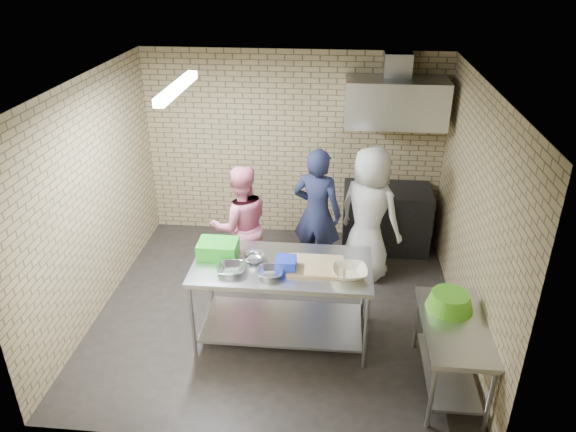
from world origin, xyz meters
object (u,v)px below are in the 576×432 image
object	(u,v)px
side_counter	(450,355)
green_basin	(450,301)
prep_table	(282,301)
woman_pink	(241,226)
stove	(386,218)
green_crate	(218,249)
bottle_red	(398,104)
man_navy	(317,214)
bottle_green	(428,106)
blue_tub	(286,264)
woman_white	(369,214)

from	to	relation	value
side_counter	green_basin	bearing A→B (deg)	94.57
prep_table	woman_pink	xyz separation A→B (m)	(-0.63, 1.10, 0.32)
stove	green_crate	xyz separation A→B (m)	(-1.94, -2.04, 0.57)
woman_pink	bottle_red	bearing A→B (deg)	-167.85
green_crate	man_navy	xyz separation A→B (m)	(1.00, 1.24, -0.15)
prep_table	side_counter	size ratio (longest dim) A/B	1.56
bottle_green	woman_pink	world-z (taller)	bottle_green
blue_tub	bottle_red	xyz separation A→B (m)	(1.24, 2.50, 1.03)
prep_table	woman_pink	size ratio (longest dim) A/B	1.18
stove	green_basin	bearing A→B (deg)	-80.24
bottle_red	woman_pink	world-z (taller)	bottle_red
prep_table	blue_tub	size ratio (longest dim) A/B	9.00
side_counter	blue_tub	size ratio (longest dim) A/B	5.77
woman_white	stove	bearing A→B (deg)	-78.04
green_basin	woman_white	xyz separation A→B (m)	(-0.72, 1.76, 0.04)
side_counter	woman_pink	xyz separation A→B (m)	(-2.32, 1.69, 0.42)
stove	woman_pink	bearing A→B (deg)	-150.52
green_basin	prep_table	bearing A→B (deg)	168.43
prep_table	green_crate	size ratio (longest dim) A/B	4.50
green_crate	blue_tub	bearing A→B (deg)	-16.35
blue_tub	man_navy	size ratio (longest dim) A/B	0.12
green_basin	woman_pink	world-z (taller)	woman_pink
prep_table	stove	size ratio (longest dim) A/B	1.56
side_counter	woman_pink	bearing A→B (deg)	143.98
bottle_red	bottle_green	xyz separation A→B (m)	(0.40, 0.00, -0.01)
bottle_green	woman_white	bearing A→B (deg)	-126.81
stove	prep_table	bearing A→B (deg)	-119.97
side_counter	prep_table	bearing A→B (deg)	160.71
man_navy	woman_white	size ratio (longest dim) A/B	0.99
bottle_green	man_navy	world-z (taller)	bottle_green
green_basin	bottle_red	distance (m)	3.01
woman_white	green_basin	bearing A→B (deg)	145.20
prep_table	bottle_green	size ratio (longest dim) A/B	12.49
prep_table	stove	world-z (taller)	prep_table
side_counter	green_basin	size ratio (longest dim) A/B	2.61
bottle_red	woman_white	world-z (taller)	bottle_red
stove	woman_white	distance (m)	0.90
stove	man_navy	xyz separation A→B (m)	(-0.94, -0.80, 0.42)
stove	woman_white	size ratio (longest dim) A/B	0.68
blue_tub	bottle_green	distance (m)	3.16
bottle_green	man_navy	xyz separation A→B (m)	(-1.39, -1.04, -1.14)
side_counter	man_navy	distance (m)	2.45
green_crate	woman_white	distance (m)	2.11
blue_tub	man_navy	xyz separation A→B (m)	(0.25, 1.46, -0.13)
stove	bottle_green	bearing A→B (deg)	28.07
stove	woman_pink	world-z (taller)	woman_pink
green_crate	bottle_green	world-z (taller)	bottle_green
prep_table	woman_pink	world-z (taller)	woman_pink
man_navy	woman_pink	size ratio (longest dim) A/B	1.10
bottle_green	man_navy	size ratio (longest dim) A/B	0.09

